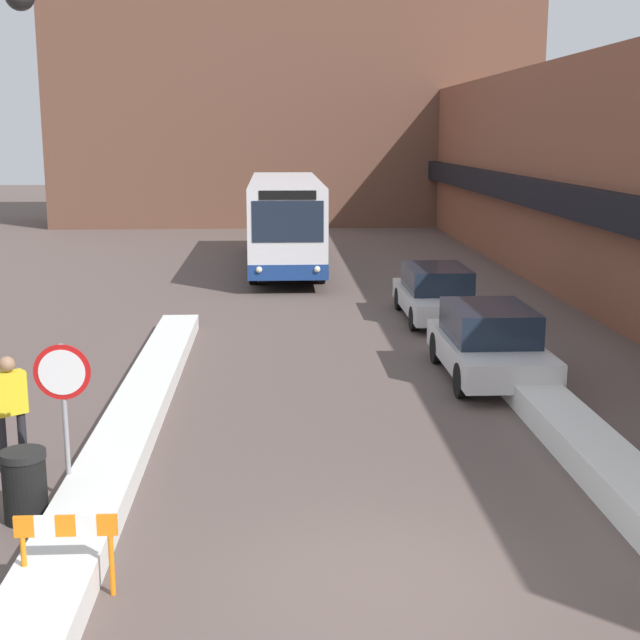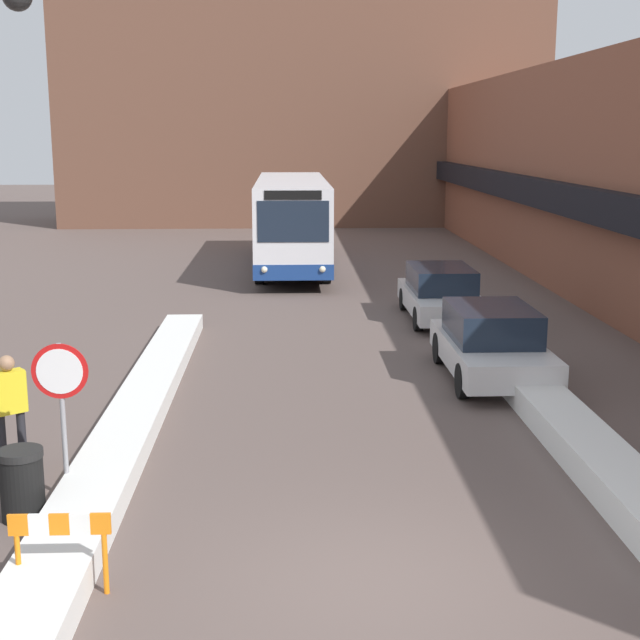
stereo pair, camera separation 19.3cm
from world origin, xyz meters
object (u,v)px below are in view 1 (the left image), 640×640
stop_sign (63,388)px  trash_bin (25,486)px  city_bus (285,220)px  parked_car_middle (437,293)px  construction_barricade (67,539)px  parked_car_front (489,342)px  pedestrian (10,402)px

stop_sign → trash_bin: stop_sign is taller
stop_sign → trash_bin: bearing=-121.8°
city_bus → stop_sign: 21.82m
parked_car_middle → construction_barricade: 15.93m
city_bus → stop_sign: bearing=-98.6°
trash_bin → city_bus: bearing=80.6°
parked_car_middle → stop_sign: size_ratio=2.03×
parked_car_front → trash_bin: 10.05m
stop_sign → construction_barricade: (0.58, -2.65, -0.92)m
construction_barricade → parked_car_middle: bearing=65.3°
construction_barricade → trash_bin: bearing=116.4°
parked_car_front → city_bus: bearing=104.1°
trash_bin → parked_car_middle: bearing=58.5°
parked_car_middle → trash_bin: 14.64m
stop_sign → pedestrian: 1.70m
pedestrian → construction_barricade: bearing=-105.0°
stop_sign → pedestrian: size_ratio=1.26×
parked_car_middle → pedestrian: bearing=-128.0°
parked_car_middle → pedestrian: (-8.32, -10.64, 0.33)m
pedestrian → city_bus: bearing=39.4°
pedestrian → construction_barricade: size_ratio=1.59×
construction_barricade → city_bus: bearing=83.6°
trash_bin → construction_barricade: bearing=-63.6°
city_bus → trash_bin: bearing=-99.4°
city_bus → parked_car_middle: (3.95, -9.75, -1.07)m
construction_barricade → pedestrian: bearing=113.5°
parked_car_front → stop_sign: (-7.23, -5.86, 0.84)m
trash_bin → construction_barricade: (0.99, -1.99, 0.19)m
trash_bin → stop_sign: bearing=58.2°
city_bus → parked_car_middle: bearing=-67.9°
parked_car_front → construction_barricade: parked_car_front is taller
pedestrian → trash_bin: bearing=-108.3°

